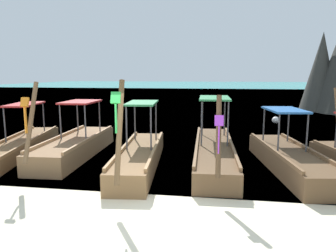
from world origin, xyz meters
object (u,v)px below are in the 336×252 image
object	(u,v)px
longtail_boat_orange_ribbon	(75,146)
longtail_boat_green_ribbon	(140,156)
longtail_boat_red_ribbon	(19,146)
mooring_buoy_near	(276,120)
longtail_boat_violet_ribbon	(214,151)
longtail_boat_yellow_ribbon	(290,159)

from	to	relation	value
longtail_boat_orange_ribbon	longtail_boat_green_ribbon	distance (m)	2.81
longtail_boat_red_ribbon	mooring_buoy_near	distance (m)	13.98
longtail_boat_violet_ribbon	longtail_boat_yellow_ribbon	xyz separation A→B (m)	(2.31, -0.62, 0.01)
longtail_boat_orange_ribbon	longtail_boat_violet_ribbon	bearing A→B (deg)	0.29
longtail_boat_green_ribbon	longtail_boat_orange_ribbon	bearing A→B (deg)	159.07
longtail_boat_green_ribbon	longtail_boat_violet_ribbon	xyz separation A→B (m)	(2.31, 1.03, -0.01)
longtail_boat_red_ribbon	longtail_boat_orange_ribbon	world-z (taller)	longtail_boat_orange_ribbon
longtail_boat_orange_ribbon	longtail_boat_green_ribbon	size ratio (longest dim) A/B	0.97
longtail_boat_green_ribbon	mooring_buoy_near	bearing A→B (deg)	60.16
mooring_buoy_near	longtail_boat_violet_ribbon	bearing A→B (deg)	-110.99
longtail_boat_orange_ribbon	mooring_buoy_near	xyz separation A→B (m)	(8.41, 9.08, -0.16)
longtail_boat_yellow_ribbon	longtail_boat_violet_ribbon	bearing A→B (deg)	164.90
longtail_boat_green_ribbon	longtail_boat_yellow_ribbon	bearing A→B (deg)	5.00
longtail_boat_red_ribbon	longtail_boat_orange_ribbon	distance (m)	2.22
longtail_boat_orange_ribbon	longtail_boat_yellow_ribbon	bearing A→B (deg)	-4.73
longtail_boat_red_ribbon	longtail_boat_violet_ribbon	size ratio (longest dim) A/B	1.02
longtail_boat_yellow_ribbon	longtail_boat_red_ribbon	bearing A→B (deg)	176.41
longtail_boat_violet_ribbon	longtail_boat_yellow_ribbon	distance (m)	2.39
longtail_boat_red_ribbon	longtail_boat_yellow_ribbon	bearing A→B (deg)	-3.59
longtail_boat_red_ribbon	longtail_boat_green_ribbon	distance (m)	4.94
longtail_boat_red_ribbon	longtail_boat_violet_ribbon	bearing A→B (deg)	0.23
longtail_boat_violet_ribbon	longtail_boat_orange_ribbon	bearing A→B (deg)	-179.71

